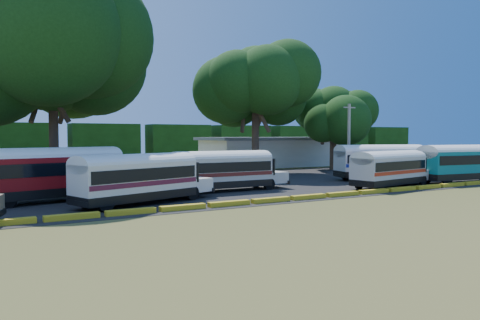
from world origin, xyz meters
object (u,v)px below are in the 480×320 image
bus_red (56,170)px  bus_teal (464,161)px  bus_white_red (390,167)px  tree_west (52,47)px  bus_cream_west (139,176)px

bus_red → bus_teal: size_ratio=1.03×
bus_red → bus_white_red: bus_red is taller
bus_white_red → tree_west: 30.21m
bus_red → bus_teal: bearing=-22.3°
bus_cream_west → bus_teal: (29.35, -1.69, 0.19)m
bus_red → bus_cream_west: (4.12, -4.11, -0.22)m
bus_white_red → bus_teal: bus_teal is taller
bus_red → bus_teal: (33.47, -5.80, -0.04)m
bus_teal → tree_west: 37.53m
bus_teal → tree_west: size_ratio=0.61×
tree_west → bus_white_red: bearing=-36.2°
bus_cream_west → bus_white_red: size_ratio=1.04×
bus_teal → bus_white_red: bearing=-176.5°
bus_red → bus_white_red: bearing=-24.7°
tree_west → bus_teal: bearing=-28.5°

